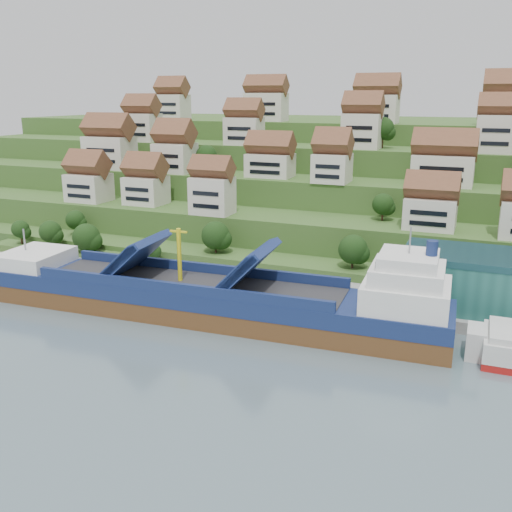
% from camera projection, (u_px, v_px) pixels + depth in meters
% --- Properties ---
extents(ground, '(300.00, 300.00, 0.00)m').
position_uv_depth(ground, '(261.00, 323.00, 101.78)').
color(ground, slate).
rests_on(ground, ground).
extents(quay, '(180.00, 14.00, 2.20)m').
position_uv_depth(quay, '(389.00, 304.00, 107.54)').
color(quay, gray).
rests_on(quay, ground).
extents(pebble_beach, '(45.00, 20.00, 1.00)m').
position_uv_depth(pebble_beach, '(51.00, 266.00, 133.49)').
color(pebble_beach, gray).
rests_on(pebble_beach, ground).
extents(hillside, '(260.00, 128.00, 31.00)m').
position_uv_depth(hillside, '(376.00, 183.00, 191.08)').
color(hillside, '#2D4C1E').
rests_on(hillside, ground).
extents(hillside_village, '(155.76, 63.84, 28.82)m').
position_uv_depth(hillside_village, '(352.00, 152.00, 149.67)').
color(hillside_village, silver).
rests_on(hillside_village, ground).
extents(hillside_trees, '(141.59, 62.47, 30.31)m').
position_uv_depth(hillside_trees, '(280.00, 196.00, 139.21)').
color(hillside_trees, '#1B3B13').
rests_on(hillside_trees, ground).
extents(flagpole, '(1.28, 0.16, 8.00)m').
position_uv_depth(flagpole, '(375.00, 282.00, 102.20)').
color(flagpole, gray).
rests_on(flagpole, quay).
extents(beach_huts, '(14.40, 3.70, 2.20)m').
position_uv_depth(beach_huts, '(39.00, 260.00, 132.67)').
color(beach_huts, white).
rests_on(beach_huts, pebble_beach).
extents(cargo_ship, '(87.67, 17.71, 19.44)m').
position_uv_depth(cargo_ship, '(215.00, 299.00, 103.03)').
color(cargo_ship, '#58361B').
rests_on(cargo_ship, ground).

